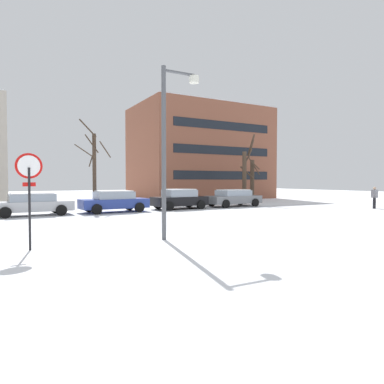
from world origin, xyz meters
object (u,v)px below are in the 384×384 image
Objects in this scene: stop_sign at (29,182)px; parked_car_blue at (114,201)px; parked_car_black at (180,199)px; parked_car_gray at (233,198)px; parked_car_silver at (32,204)px; pedestrian_crossing at (374,196)px; street_lamp at (170,136)px.

parked_car_blue is (5.78, 10.95, -1.31)m from stop_sign.
parked_car_black reaches higher than parked_car_gray.
parked_car_blue is 0.96× the size of parked_car_gray.
parked_car_black is (9.80, -0.14, 0.04)m from parked_car_silver.
stop_sign reaches higher than parked_car_silver.
parked_car_silver is 1.00× the size of parked_car_gray.
stop_sign is 15.42m from parked_car_black.
parked_car_black reaches higher than parked_car_blue.
parked_car_silver is 14.69m from parked_car_gray.
parked_car_black is at bearing 1.13° from parked_car_blue.
parked_car_gray is (14.69, -0.07, 0.01)m from parked_car_silver.
parked_car_black is 14.48m from pedestrian_crossing.
stop_sign is at bearing -117.81° from parked_car_blue.
parked_car_blue is at bearing -178.98° from parked_car_gray.
parked_car_black is (10.67, 11.05, -1.30)m from stop_sign.
street_lamp reaches higher than parked_car_black.
pedestrian_crossing is (22.62, -6.86, 0.24)m from parked_car_silver.
parked_car_blue reaches higher than parked_car_silver.
stop_sign is at bearing -144.46° from parked_car_gray.
parked_car_silver is 1.04× the size of parked_car_blue.
street_lamp is 1.32× the size of parked_car_silver.
parked_car_gray is 2.84× the size of pedestrian_crossing.
stop_sign is 12.45m from parked_car_blue.
parked_car_blue is (1.27, 11.22, -2.93)m from street_lamp.
pedestrian_crossing is (12.82, -6.72, 0.20)m from parked_car_black.
parked_car_silver is (0.88, 11.19, -1.34)m from stop_sign.
parked_car_blue is 1.08× the size of parked_car_black.
stop_sign is 11.31m from parked_car_silver.
parked_car_gray is (4.90, 0.08, -0.04)m from parked_car_black.
street_lamp is 1.38× the size of parked_car_blue.
parked_car_silver is at bearing 163.13° from pedestrian_crossing.
parked_car_silver is at bearing 107.55° from street_lamp.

